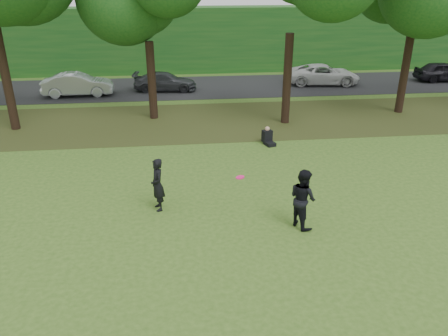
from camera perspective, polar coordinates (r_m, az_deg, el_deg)
The scene contains 9 objects.
ground at distance 12.14m, azimuth 3.27°, elevation -12.58°, with size 120.00×120.00×0.00m, color #355A1C.
leaf_litter at distance 23.80m, azimuth -1.91°, elevation 6.17°, with size 60.00×7.00×0.01m, color #453818.
street at distance 31.50m, azimuth -3.13°, elevation 10.54°, with size 70.00×7.00×0.02m, color black.
far_hedge at distance 36.97m, azimuth -3.82°, elevation 16.40°, with size 70.00×3.00×5.00m, color #154B19.
player_left at distance 14.52m, azimuth -8.68°, elevation -2.18°, with size 0.66×0.43×1.80m, color black.
player_right at distance 13.60m, azimuth 10.25°, elevation -3.91°, with size 0.93×0.72×1.91m, color black.
parked_cars at distance 30.63m, azimuth -1.52°, elevation 11.54°, with size 39.16×3.96×1.47m.
frisbee at distance 13.42m, azimuth 2.11°, elevation -1.21°, with size 0.37×0.38×0.08m.
seated_person at distance 20.45m, azimuth 5.74°, elevation 3.98°, with size 0.60×0.82×0.83m.
Camera 1 is at (-1.77, -9.63, 7.18)m, focal length 35.00 mm.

